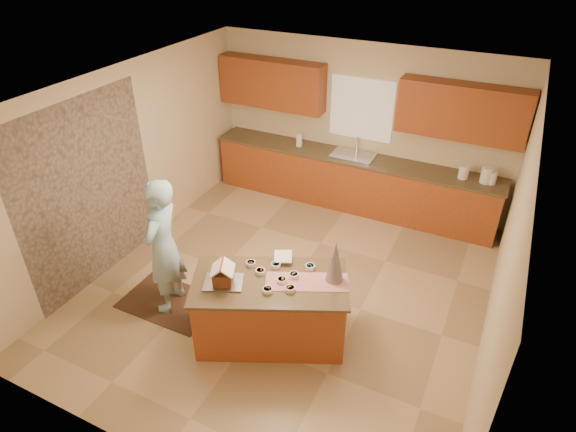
# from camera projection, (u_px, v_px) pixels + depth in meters

# --- Properties ---
(floor) EXTENTS (5.50, 5.50, 0.00)m
(floor) POSITION_uv_depth(u_px,v_px,m) (288.00, 287.00, 6.65)
(floor) COLOR tan
(floor) RESTS_ON ground
(ceiling) EXTENTS (5.50, 5.50, 0.00)m
(ceiling) POSITION_uv_depth(u_px,v_px,m) (288.00, 93.00, 5.22)
(ceiling) COLOR silver
(ceiling) RESTS_ON floor
(wall_back) EXTENTS (5.50, 5.50, 0.00)m
(wall_back) POSITION_uv_depth(u_px,v_px,m) (361.00, 126.00, 8.03)
(wall_back) COLOR beige
(wall_back) RESTS_ON floor
(wall_front) EXTENTS (5.50, 5.50, 0.00)m
(wall_front) POSITION_uv_depth(u_px,v_px,m) (136.00, 360.00, 3.84)
(wall_front) COLOR beige
(wall_front) RESTS_ON floor
(wall_left) EXTENTS (5.50, 5.50, 0.00)m
(wall_left) POSITION_uv_depth(u_px,v_px,m) (129.00, 162.00, 6.86)
(wall_left) COLOR beige
(wall_left) RESTS_ON floor
(wall_right) EXTENTS (5.50, 5.50, 0.00)m
(wall_right) POSITION_uv_depth(u_px,v_px,m) (507.00, 255.00, 5.01)
(wall_right) COLOR beige
(wall_right) RESTS_ON floor
(stone_accent) EXTENTS (0.00, 2.50, 2.50)m
(stone_accent) POSITION_uv_depth(u_px,v_px,m) (89.00, 194.00, 6.30)
(stone_accent) COLOR gray
(stone_accent) RESTS_ON wall_left
(window_curtain) EXTENTS (1.05, 0.03, 1.00)m
(window_curtain) POSITION_uv_depth(u_px,v_px,m) (362.00, 109.00, 7.85)
(window_curtain) COLOR white
(window_curtain) RESTS_ON wall_back
(back_counter_base) EXTENTS (4.80, 0.60, 0.88)m
(back_counter_base) POSITION_uv_depth(u_px,v_px,m) (351.00, 182.00, 8.29)
(back_counter_base) COLOR #A44D21
(back_counter_base) RESTS_ON floor
(back_counter_top) EXTENTS (4.85, 0.63, 0.04)m
(back_counter_top) POSITION_uv_depth(u_px,v_px,m) (353.00, 158.00, 8.04)
(back_counter_top) COLOR brown
(back_counter_top) RESTS_ON back_counter_base
(upper_cabinet_left) EXTENTS (1.85, 0.35, 0.80)m
(upper_cabinet_left) POSITION_uv_depth(u_px,v_px,m) (272.00, 83.00, 8.18)
(upper_cabinet_left) COLOR #984520
(upper_cabinet_left) RESTS_ON wall_back
(upper_cabinet_right) EXTENTS (1.85, 0.35, 0.80)m
(upper_cabinet_right) POSITION_uv_depth(u_px,v_px,m) (462.00, 111.00, 7.03)
(upper_cabinet_right) COLOR #984520
(upper_cabinet_right) RESTS_ON wall_back
(sink) EXTENTS (0.70, 0.45, 0.12)m
(sink) POSITION_uv_depth(u_px,v_px,m) (353.00, 158.00, 8.05)
(sink) COLOR silver
(sink) RESTS_ON back_counter_top
(faucet) EXTENTS (0.03, 0.03, 0.28)m
(faucet) POSITION_uv_depth(u_px,v_px,m) (357.00, 145.00, 8.10)
(faucet) COLOR silver
(faucet) RESTS_ON back_counter_top
(island_base) EXTENTS (1.86, 1.44, 0.81)m
(island_base) POSITION_uv_depth(u_px,v_px,m) (270.00, 311.00, 5.66)
(island_base) COLOR #A44D21
(island_base) RESTS_ON floor
(island_top) EXTENTS (1.96, 1.54, 0.04)m
(island_top) POSITION_uv_depth(u_px,v_px,m) (270.00, 283.00, 5.44)
(island_top) COLOR brown
(island_top) RESTS_ON island_base
(table_runner) EXTENTS (0.98, 0.68, 0.01)m
(table_runner) POSITION_uv_depth(u_px,v_px,m) (307.00, 282.00, 5.42)
(table_runner) COLOR #A80C1D
(table_runner) RESTS_ON island_top
(baking_tray) EXTENTS (0.52, 0.46, 0.02)m
(baking_tray) POSITION_uv_depth(u_px,v_px,m) (224.00, 282.00, 5.39)
(baking_tray) COLOR silver
(baking_tray) RESTS_ON island_top
(cookbook) EXTENTS (0.25, 0.23, 0.09)m
(cookbook) POSITION_uv_depth(u_px,v_px,m) (283.00, 257.00, 5.68)
(cookbook) COLOR white
(cookbook) RESTS_ON island_top
(tinsel_tree) EXTENTS (0.27, 0.27, 0.51)m
(tinsel_tree) POSITION_uv_depth(u_px,v_px,m) (335.00, 262.00, 5.31)
(tinsel_tree) COLOR #A4A3AF
(tinsel_tree) RESTS_ON island_top
(rug) EXTENTS (1.22, 0.79, 0.01)m
(rug) POSITION_uv_depth(u_px,v_px,m) (170.00, 302.00, 6.38)
(rug) COLOR black
(rug) RESTS_ON floor
(boy) EXTENTS (0.54, 0.72, 1.80)m
(boy) POSITION_uv_depth(u_px,v_px,m) (163.00, 247.00, 5.88)
(boy) COLOR #A0CFE4
(boy) RESTS_ON rug
(canister_a) EXTENTS (0.15, 0.15, 0.21)m
(canister_a) POSITION_uv_depth(u_px,v_px,m) (464.00, 172.00, 7.33)
(canister_a) COLOR white
(canister_a) RESTS_ON back_counter_top
(canister_b) EXTENTS (0.17, 0.17, 0.24)m
(canister_b) POSITION_uv_depth(u_px,v_px,m) (486.00, 175.00, 7.20)
(canister_b) COLOR white
(canister_b) RESTS_ON back_counter_top
(canister_c) EXTENTS (0.13, 0.13, 0.19)m
(canister_c) POSITION_uv_depth(u_px,v_px,m) (492.00, 178.00, 7.18)
(canister_c) COLOR white
(canister_c) RESTS_ON back_counter_top
(paper_towel) EXTENTS (0.10, 0.10, 0.22)m
(paper_towel) POSITION_uv_depth(u_px,v_px,m) (299.00, 140.00, 8.34)
(paper_towel) COLOR white
(paper_towel) RESTS_ON back_counter_top
(gingerbread_house) EXTENTS (0.34, 0.34, 0.26)m
(gingerbread_house) POSITION_uv_depth(u_px,v_px,m) (223.00, 275.00, 5.34)
(gingerbread_house) COLOR #5E2A18
(gingerbread_house) RESTS_ON baking_tray
(candy_bowls) EXTENTS (0.76, 0.69, 0.05)m
(candy_bowls) POSITION_uv_depth(u_px,v_px,m) (279.00, 275.00, 5.48)
(candy_bowls) COLOR silver
(candy_bowls) RESTS_ON island_top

